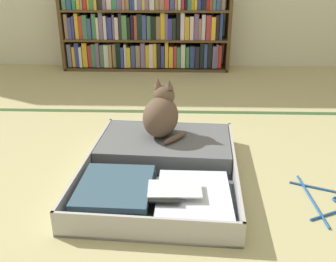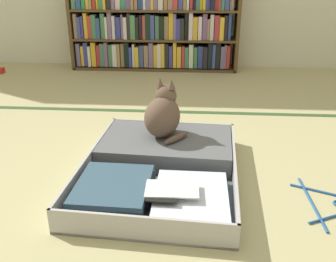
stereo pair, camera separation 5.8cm
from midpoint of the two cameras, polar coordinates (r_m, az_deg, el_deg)
name	(u,v)px [view 2 (the right image)]	position (r m, az deg, el deg)	size (l,w,h in m)	color
ground_plane	(129,201)	(1.58, -4.87, -10.60)	(10.00, 10.00, 0.00)	tan
tatami_border	(156,111)	(2.53, -1.25, 3.03)	(4.80, 0.05, 0.00)	#335128
bookshelf	(153,26)	(3.59, -1.76, 15.73)	(1.55, 0.26, 0.83)	brown
open_suitcase	(160,164)	(1.75, -0.22, -5.11)	(0.73, 0.92, 0.11)	#B3B2B1
black_cat	(164,115)	(1.87, 0.21, 2.51)	(0.25, 0.27, 0.29)	brown
clothes_hanger	(321,203)	(1.69, 23.15, -10.04)	(0.20, 0.38, 0.01)	#225497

